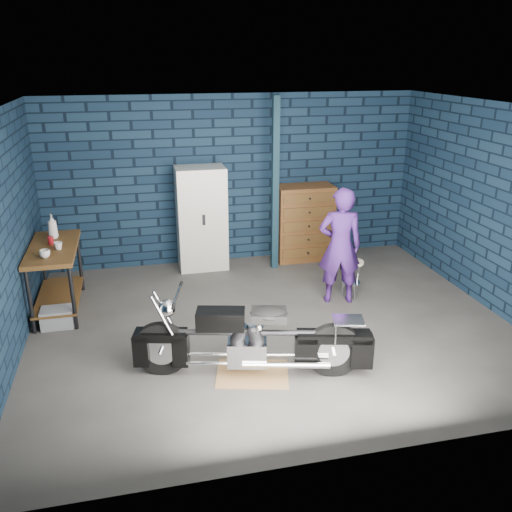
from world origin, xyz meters
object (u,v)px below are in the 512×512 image
Objects in this scene: storage_bin at (58,317)px; locker at (202,218)px; person at (340,246)px; workbench at (57,279)px; tool_chest at (304,223)px; shop_stool at (352,279)px; motorcycle at (252,335)px.

locker is at bearing 38.27° from storage_bin.
person is 2.39m from locker.
workbench is 3.98m from tool_chest.
person reaches higher than shop_stool.
motorcycle is 1.73× the size of tool_chest.
storage_bin is (0.02, -0.50, -0.33)m from workbench.
motorcycle reaches higher than storage_bin.
person reaches higher than motorcycle.
shop_stool is (1.89, -1.65, -0.54)m from locker.
motorcycle reaches higher than workbench.
workbench is 4.03m from shop_stool.
locker is 1.72m from tool_chest.
workbench is at bearing 172.74° from shop_stool.
locker is at bearing -34.25° from person.
motorcycle is 2.74m from storage_bin.
tool_chest reaches higher than motorcycle.
locker is (2.11, 1.15, 0.36)m from workbench.
locker is at bearing 180.00° from tool_chest.
locker reaches higher than person.
tool_chest is at bearing 23.46° from storage_bin.
person is (1.58, 1.56, 0.34)m from motorcycle.
locker reaches higher than shop_stool.
shop_stool is (4.00, -0.51, -0.18)m from workbench.
storage_bin is at bearing -87.71° from workbench.
storage_bin is at bearing -141.73° from locker.
tool_chest reaches higher than storage_bin.
motorcycle is 1.33× the size of person.
workbench is 0.60m from storage_bin.
tool_chest is 2.29× the size of shop_stool.
locker is (-0.08, 3.28, 0.34)m from motorcycle.
shop_stool is at bearing -0.13° from storage_bin.
motorcycle is at bearing -116.33° from tool_chest.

